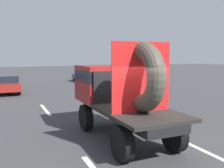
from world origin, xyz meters
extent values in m
plane|color=#38383A|center=(0.00, 0.00, 0.00)|extent=(120.00, 120.00, 0.00)
cylinder|color=black|center=(-1.11, 2.31, 0.49)|extent=(0.28, 0.98, 0.98)
cylinder|color=black|center=(0.59, 2.31, 0.49)|extent=(0.28, 0.98, 0.98)
cylinder|color=black|center=(-1.11, -0.76, 0.49)|extent=(0.28, 0.98, 0.98)
cylinder|color=black|center=(0.59, -0.76, 0.49)|extent=(0.28, 0.98, 0.98)
cube|color=black|center=(-0.26, 0.79, 0.96)|extent=(1.30, 4.93, 0.25)
cube|color=maroon|center=(-0.26, 2.31, 1.76)|extent=(2.00, 1.89, 1.35)
cube|color=black|center=(-0.26, 2.26, 2.05)|extent=(2.02, 1.79, 0.44)
cube|color=black|center=(-0.26, -0.16, 1.13)|extent=(2.00, 3.05, 0.10)
cube|color=black|center=(-0.26, 1.32, 1.73)|extent=(1.80, 0.08, 1.10)
torus|color=#474238|center=(-0.26, -0.31, 2.19)|extent=(0.53, 2.02, 2.02)
cube|color=red|center=(-0.26, -0.31, 2.19)|extent=(1.90, 0.03, 2.02)
cylinder|color=black|center=(-2.87, 14.92, 0.32)|extent=(0.22, 0.63, 0.63)
cylinder|color=black|center=(-2.87, 12.27, 0.32)|extent=(0.22, 0.63, 0.63)
cube|color=maroon|center=(-3.64, 13.60, 0.59)|extent=(1.77, 4.14, 0.54)
cube|color=black|center=(-3.64, 13.50, 1.10)|extent=(1.60, 2.32, 0.49)
cube|color=beige|center=(-1.95, 6.54, 0.00)|extent=(0.16, 2.84, 0.01)
cube|color=beige|center=(1.43, -1.53, 0.00)|extent=(0.16, 2.45, 0.01)
cube|color=beige|center=(1.43, 6.44, 0.00)|extent=(0.16, 2.02, 0.01)
cylinder|color=black|center=(3.43, 20.38, 0.27)|extent=(0.19, 0.55, 0.55)
cylinder|color=black|center=(4.77, 20.38, 0.27)|extent=(0.19, 0.55, 0.55)
cylinder|color=black|center=(3.43, 18.07, 0.27)|extent=(0.19, 0.55, 0.55)
cylinder|color=black|center=(4.77, 18.07, 0.27)|extent=(0.19, 0.55, 0.55)
cube|color=#194C99|center=(4.10, 19.22, 0.51)|extent=(1.55, 3.61, 0.47)
cube|color=black|center=(4.10, 19.14, 0.96)|extent=(1.39, 2.02, 0.43)
camera|label=1|loc=(-3.93, -6.40, 2.81)|focal=39.56mm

